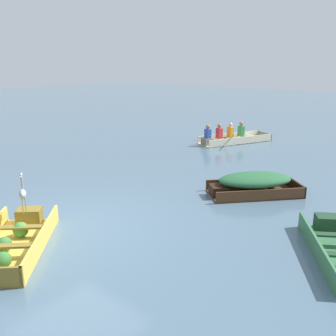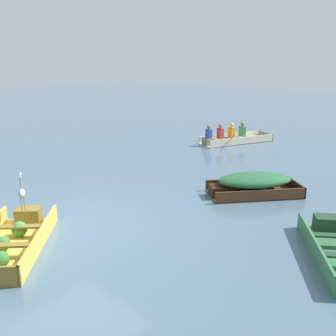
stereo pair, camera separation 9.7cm
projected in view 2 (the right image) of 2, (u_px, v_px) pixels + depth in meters
ground_plane at (70, 229)px, 8.04m from camera, size 80.00×80.00×0.00m
dinghy_yellow_foreground at (13, 240)px, 7.25m from camera, size 2.63×2.70×0.37m
skiff_dark_varnish_mid_moored at (254, 183)px, 9.98m from camera, size 2.41×2.50×0.61m
rowboat_cream_with_crew at (232, 138)px, 16.17m from camera, size 2.49×3.35×0.90m
heron_on_dinghy at (22, 192)px, 7.82m from camera, size 0.42×0.31×0.84m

